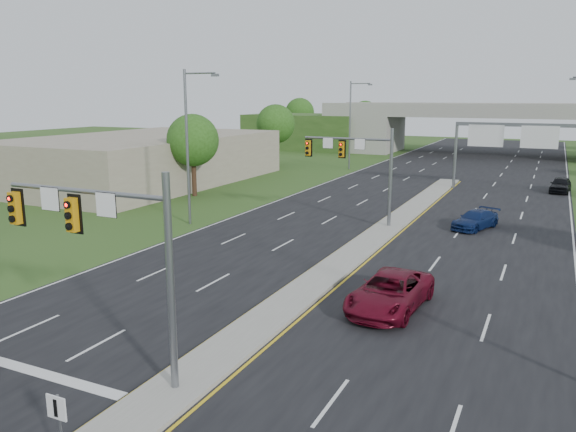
{
  "coord_description": "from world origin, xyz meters",
  "views": [
    {
      "loc": [
        10.17,
        -13.11,
        9.15
      ],
      "look_at": [
        -2.17,
        12.89,
        3.0
      ],
      "focal_mm": 35.0,
      "sensor_mm": 36.0,
      "label": 1
    }
  ],
  "objects_px": {
    "signal_mast_far": "(360,160)",
    "car_far_b": "(475,220)",
    "overpass": "(484,133)",
    "keep_right_sign": "(58,422)",
    "sign_gantry": "(515,138)",
    "signal_mast_near": "(109,240)",
    "car_far_a": "(390,292)",
    "car_far_c": "(561,185)"
  },
  "relations": [
    {
      "from": "signal_mast_far",
      "to": "car_far_b",
      "type": "distance_m",
      "value": 9.15
    },
    {
      "from": "overpass",
      "to": "car_far_b",
      "type": "relative_size",
      "value": 18.11
    },
    {
      "from": "keep_right_sign",
      "to": "sign_gantry",
      "type": "xyz_separation_m",
      "value": [
        6.68,
        49.45,
        3.72
      ]
    },
    {
      "from": "keep_right_sign",
      "to": "car_far_b",
      "type": "bearing_deg",
      "value": 80.07
    },
    {
      "from": "signal_mast_near",
      "to": "sign_gantry",
      "type": "relative_size",
      "value": 0.6
    },
    {
      "from": "car_far_a",
      "to": "keep_right_sign",
      "type": "bearing_deg",
      "value": -102.24
    },
    {
      "from": "signal_mast_far",
      "to": "sign_gantry",
      "type": "xyz_separation_m",
      "value": [
        8.95,
        19.99,
        0.51
      ]
    },
    {
      "from": "signal_mast_near",
      "to": "overpass",
      "type": "height_order",
      "value": "overpass"
    },
    {
      "from": "signal_mast_near",
      "to": "car_far_b",
      "type": "xyz_separation_m",
      "value": [
        7.84,
        27.38,
        -4.06
      ]
    },
    {
      "from": "overpass",
      "to": "car_far_b",
      "type": "distance_m",
      "value": 53.06
    },
    {
      "from": "signal_mast_near",
      "to": "car_far_b",
      "type": "height_order",
      "value": "signal_mast_near"
    },
    {
      "from": "signal_mast_near",
      "to": "car_far_c",
      "type": "bearing_deg",
      "value": 74.22
    },
    {
      "from": "signal_mast_near",
      "to": "car_far_c",
      "type": "distance_m",
      "value": 48.94
    },
    {
      "from": "sign_gantry",
      "to": "car_far_c",
      "type": "bearing_deg",
      "value": 24.31
    },
    {
      "from": "signal_mast_near",
      "to": "sign_gantry",
      "type": "xyz_separation_m",
      "value": [
        8.95,
        44.99,
        0.51
      ]
    },
    {
      "from": "keep_right_sign",
      "to": "car_far_b",
      "type": "xyz_separation_m",
      "value": [
        5.57,
        31.84,
        -0.86
      ]
    },
    {
      "from": "signal_mast_far",
      "to": "car_far_c",
      "type": "relative_size",
      "value": 1.61
    },
    {
      "from": "overpass",
      "to": "car_far_c",
      "type": "distance_m",
      "value": 35.02
    },
    {
      "from": "sign_gantry",
      "to": "overpass",
      "type": "relative_size",
      "value": 0.14
    },
    {
      "from": "sign_gantry",
      "to": "car_far_c",
      "type": "distance_m",
      "value": 6.52
    },
    {
      "from": "signal_mast_far",
      "to": "sign_gantry",
      "type": "bearing_deg",
      "value": 65.89
    },
    {
      "from": "car_far_a",
      "to": "car_far_b",
      "type": "bearing_deg",
      "value": 89.95
    },
    {
      "from": "sign_gantry",
      "to": "car_far_b",
      "type": "distance_m",
      "value": 18.23
    },
    {
      "from": "signal_mast_near",
      "to": "signal_mast_far",
      "type": "relative_size",
      "value": 1.0
    },
    {
      "from": "signal_mast_near",
      "to": "keep_right_sign",
      "type": "relative_size",
      "value": 3.18
    },
    {
      "from": "sign_gantry",
      "to": "signal_mast_far",
      "type": "bearing_deg",
      "value": -114.11
    },
    {
      "from": "keep_right_sign",
      "to": "car_far_c",
      "type": "xyz_separation_m",
      "value": [
        11.0,
        51.4,
        -0.76
      ]
    },
    {
      "from": "overpass",
      "to": "car_far_a",
      "type": "xyz_separation_m",
      "value": [
        4.24,
        -70.25,
        -2.75
      ]
    },
    {
      "from": "car_far_c",
      "to": "car_far_a",
      "type": "bearing_deg",
      "value": -95.3
    },
    {
      "from": "keep_right_sign",
      "to": "car_far_a",
      "type": "xyz_separation_m",
      "value": [
        4.24,
        14.28,
        -0.71
      ]
    },
    {
      "from": "signal_mast_near",
      "to": "sign_gantry",
      "type": "height_order",
      "value": "signal_mast_near"
    },
    {
      "from": "keep_right_sign",
      "to": "overpass",
      "type": "relative_size",
      "value": 0.03
    },
    {
      "from": "overpass",
      "to": "car_far_c",
      "type": "bearing_deg",
      "value": -71.63
    },
    {
      "from": "sign_gantry",
      "to": "car_far_c",
      "type": "relative_size",
      "value": 2.66
    },
    {
      "from": "car_far_b",
      "to": "keep_right_sign",
      "type": "bearing_deg",
      "value": -79.34
    },
    {
      "from": "signal_mast_far",
      "to": "car_far_a",
      "type": "relative_size",
      "value": 1.24
    },
    {
      "from": "signal_mast_near",
      "to": "overpass",
      "type": "relative_size",
      "value": 0.09
    },
    {
      "from": "car_far_a",
      "to": "sign_gantry",
      "type": "bearing_deg",
      "value": 90.32
    },
    {
      "from": "sign_gantry",
      "to": "overpass",
      "type": "distance_m",
      "value": 35.75
    },
    {
      "from": "signal_mast_far",
      "to": "overpass",
      "type": "xyz_separation_m",
      "value": [
        2.26,
        55.07,
        -1.17
      ]
    },
    {
      "from": "signal_mast_near",
      "to": "car_far_a",
      "type": "height_order",
      "value": "signal_mast_near"
    },
    {
      "from": "signal_mast_far",
      "to": "keep_right_sign",
      "type": "bearing_deg",
      "value": -85.61
    }
  ]
}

